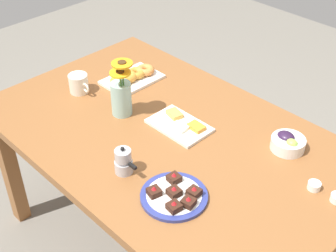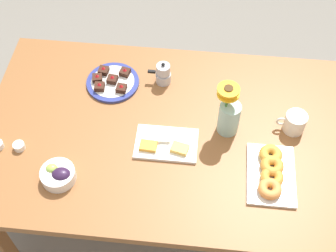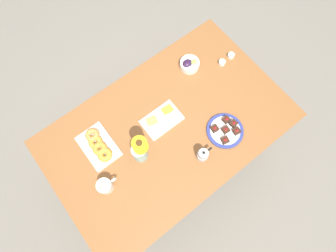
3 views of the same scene
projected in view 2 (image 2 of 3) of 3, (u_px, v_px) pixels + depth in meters
The scene contains 10 objects.
ground_plane at pixel (168, 210), 2.59m from camera, with size 6.00×6.00×0.00m, color slate.
dining_table at pixel (168, 143), 2.07m from camera, with size 1.60×1.00×0.74m.
coffee_mug at pixel (295, 122), 1.97m from camera, with size 0.13×0.09×0.09m.
grape_bowl at pixel (58, 175), 1.84m from camera, with size 0.14×0.14×0.07m.
cheese_platter at pixel (166, 144), 1.95m from camera, with size 0.26×0.17×0.03m.
croissant_platter at pixel (271, 172), 1.85m from camera, with size 0.19×0.28×0.05m.
jam_cup_honey at pixel (19, 146), 1.93m from camera, with size 0.05×0.05×0.03m.
dessert_plate at pixel (112, 82), 2.15m from camera, with size 0.24×0.24×0.05m.
flower_vase at pixel (229, 115), 1.93m from camera, with size 0.11×0.10×0.27m.
moka_pot at pixel (163, 74), 2.13m from camera, with size 0.11×0.07×0.12m.
Camera 2 is at (-0.12, 1.16, 2.36)m, focal length 50.00 mm.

